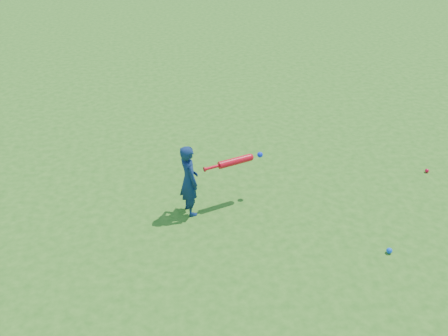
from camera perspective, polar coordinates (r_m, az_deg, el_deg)
name	(u,v)px	position (r m, az deg, el deg)	size (l,w,h in m)	color
ground	(184,203)	(6.80, -4.62, -3.99)	(80.00, 80.00, 0.00)	#2B6718
child	(189,180)	(6.35, -4.02, -1.40)	(0.36, 0.24, 0.98)	#11254F
ground_ball_red	(427,171)	(8.00, 22.18, -0.28)	(0.06, 0.06, 0.06)	red
ground_ball_blue	(389,251)	(6.26, 18.37, -8.95)	(0.07, 0.07, 0.07)	blue
bat_swing	(237,161)	(6.49, 1.55, 0.84)	(0.82, 0.35, 0.10)	red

